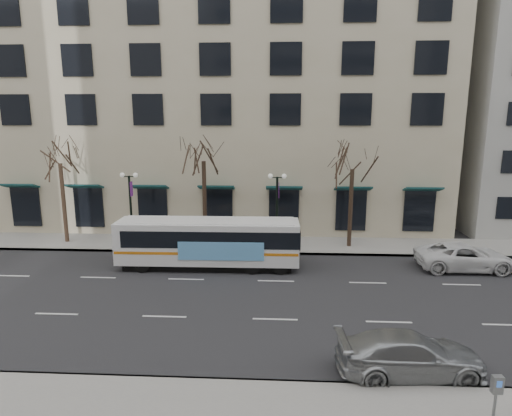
# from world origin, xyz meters

# --- Properties ---
(ground) EXTENTS (160.00, 160.00, 0.00)m
(ground) POSITION_xyz_m (0.00, 0.00, 0.00)
(ground) COLOR black
(ground) RESTS_ON ground
(sidewalk_far) EXTENTS (80.00, 4.00, 0.15)m
(sidewalk_far) POSITION_xyz_m (5.00, 9.00, 0.07)
(sidewalk_far) COLOR gray
(sidewalk_far) RESTS_ON ground
(building_hotel) EXTENTS (40.00, 20.00, 24.00)m
(building_hotel) POSITION_xyz_m (-2.00, 21.00, 12.00)
(building_hotel) COLOR #B4A98A
(building_hotel) RESTS_ON ground
(tree_far_left) EXTENTS (3.60, 3.60, 8.34)m
(tree_far_left) POSITION_xyz_m (-10.00, 8.80, 6.70)
(tree_far_left) COLOR black
(tree_far_left) RESTS_ON ground
(tree_far_mid) EXTENTS (3.60, 3.60, 8.55)m
(tree_far_mid) POSITION_xyz_m (0.00, 8.80, 6.91)
(tree_far_mid) COLOR black
(tree_far_mid) RESTS_ON ground
(tree_far_right) EXTENTS (3.60, 3.60, 8.06)m
(tree_far_right) POSITION_xyz_m (10.00, 8.80, 6.42)
(tree_far_right) COLOR black
(tree_far_right) RESTS_ON ground
(lamp_post_left) EXTENTS (1.22, 0.45, 5.21)m
(lamp_post_left) POSITION_xyz_m (-4.99, 8.20, 2.94)
(lamp_post_left) COLOR black
(lamp_post_left) RESTS_ON ground
(lamp_post_right) EXTENTS (1.22, 0.45, 5.21)m
(lamp_post_right) POSITION_xyz_m (5.01, 8.20, 2.94)
(lamp_post_right) COLOR black
(lamp_post_right) RESTS_ON ground
(city_bus) EXTENTS (10.79, 2.48, 2.92)m
(city_bus) POSITION_xyz_m (1.02, 4.35, 1.59)
(city_bus) COLOR white
(city_bus) RESTS_ON ground
(silver_car) EXTENTS (5.22, 2.40, 1.48)m
(silver_car) POSITION_xyz_m (9.71, -6.20, 0.74)
(silver_car) COLOR #A3A7AA
(silver_car) RESTS_ON ground
(white_pickup) EXTENTS (5.58, 2.58, 1.55)m
(white_pickup) POSITION_xyz_m (16.13, 4.80, 0.77)
(white_pickup) COLOR white
(white_pickup) RESTS_ON ground
(pay_station) EXTENTS (0.31, 0.21, 1.39)m
(pay_station) POSITION_xyz_m (11.42, -8.62, 1.16)
(pay_station) COLOR slate
(pay_station) RESTS_ON sidewalk_near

